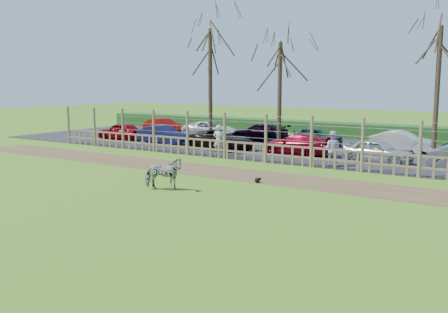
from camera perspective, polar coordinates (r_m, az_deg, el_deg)
The scene contains 22 objects.
ground at distance 19.17m, azimuth -6.59°, elevation -3.95°, with size 120.00×120.00×0.00m, color olive.
dirt_strip at distance 22.75m, azimuth 0.61°, elevation -1.90°, with size 34.00×2.80×0.01m, color brown.
asphalt at distance 31.56m, azimuth 10.34°, elevation 0.92°, with size 44.00×13.00×0.04m, color #232326.
hedge at distance 38.03m, azimuth 14.42°, elevation 2.87°, with size 46.00×2.00×1.10m, color #1E4716.
fence at distance 25.62m, azimuth 4.79°, elevation 1.06°, with size 30.16×0.16×2.50m.
tree_left at distance 32.66m, azimuth -1.58°, elevation 11.15°, with size 4.80×4.80×7.88m.
tree_mid at distance 31.22m, azimuth 6.42°, elevation 9.84°, with size 4.80×4.80×6.83m.
tree_right at distance 28.88m, azimuth 23.36°, elevation 10.06°, with size 4.80×4.80×7.35m.
zebra at distance 19.16m, azimuth -6.99°, elevation -2.00°, with size 0.69×1.52×1.28m, color gray.
visitor_a at distance 27.72m, azimuth -0.62°, elevation 1.86°, with size 0.63×0.41×1.72m, color beige.
visitor_b at distance 24.83m, azimuth 12.24°, elevation 0.88°, with size 0.84×0.65×1.72m, color silver.
crow at distance 20.57m, azimuth 3.86°, elevation -2.71°, with size 0.30×0.22×0.25m.
car_0 at distance 36.33m, azimuth -11.73°, elevation 2.85°, with size 1.42×3.52×1.20m, color #830308.
car_1 at distance 33.41m, azimuth -7.04°, elevation 2.48°, with size 1.27×3.64×1.20m, color #19194D.
car_2 at distance 30.36m, azimuth -0.29°, elevation 1.94°, with size 1.99×4.32×1.20m, color black.
car_3 at distance 28.44m, azimuth 8.27°, elevation 1.41°, with size 1.68×4.13×1.20m, color maroon.
car_4 at distance 26.53m, azimuth 17.17°, elevation 0.61°, with size 1.42×3.52×1.20m, color #ADB2B4.
car_7 at distance 39.94m, azimuth -6.91°, elevation 3.46°, with size 1.27×3.64×1.20m, color #960C08.
car_8 at distance 36.95m, azimuth -1.60°, elevation 3.12°, with size 1.99×4.32×1.20m, color silver.
car_9 at distance 34.84m, azimuth 4.06°, elevation 2.77°, with size 1.68×4.13×1.20m, color black.
car_10 at distance 32.79m, azimuth 10.40°, elevation 2.29°, with size 1.42×3.52×1.20m, color #1A4E2D.
car_11 at distance 31.31m, azimuth 19.68°, elevation 1.65°, with size 1.27×3.64×1.20m, color silver.
Camera 1 is at (11.92, -14.44, 4.12)m, focal length 40.00 mm.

